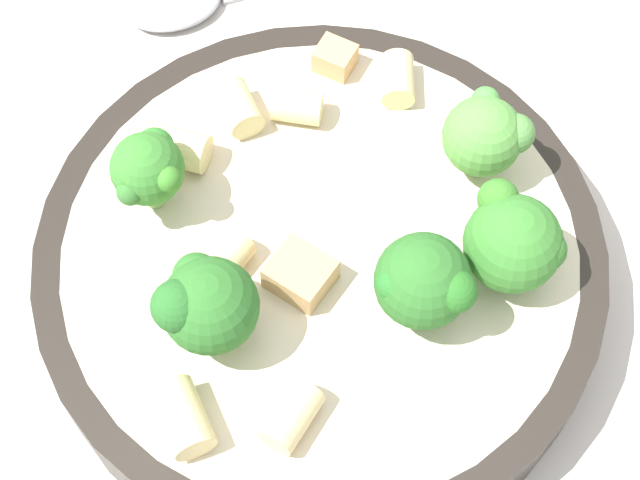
# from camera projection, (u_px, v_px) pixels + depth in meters

# --- Properties ---
(ground_plane) EXTENTS (2.00, 2.00, 0.00)m
(ground_plane) POSITION_uv_depth(u_px,v_px,m) (320.00, 288.00, 0.47)
(ground_plane) COLOR beige
(pasta_bowl) EXTENTS (0.24, 0.24, 0.04)m
(pasta_bowl) POSITION_uv_depth(u_px,v_px,m) (320.00, 267.00, 0.45)
(pasta_bowl) COLOR #28231E
(pasta_bowl) RESTS_ON ground_plane
(broccoli_floret_0) EXTENTS (0.03, 0.03, 0.04)m
(broccoli_floret_0) POSITION_uv_depth(u_px,v_px,m) (148.00, 168.00, 0.43)
(broccoli_floret_0) COLOR #84AD60
(broccoli_floret_0) RESTS_ON pasta_bowl
(broccoli_floret_1) EXTENTS (0.04, 0.04, 0.04)m
(broccoli_floret_1) POSITION_uv_depth(u_px,v_px,m) (424.00, 282.00, 0.41)
(broccoli_floret_1) COLOR #93B766
(broccoli_floret_1) RESTS_ON pasta_bowl
(broccoli_floret_2) EXTENTS (0.04, 0.04, 0.04)m
(broccoli_floret_2) POSITION_uv_depth(u_px,v_px,m) (514.00, 242.00, 0.42)
(broccoli_floret_2) COLOR #9EC175
(broccoli_floret_2) RESTS_ON pasta_bowl
(broccoli_floret_3) EXTENTS (0.04, 0.04, 0.05)m
(broccoli_floret_3) POSITION_uv_depth(u_px,v_px,m) (205.00, 303.00, 0.40)
(broccoli_floret_3) COLOR #84AD60
(broccoli_floret_3) RESTS_ON pasta_bowl
(broccoli_floret_4) EXTENTS (0.04, 0.03, 0.04)m
(broccoli_floret_4) POSITION_uv_depth(u_px,v_px,m) (486.00, 135.00, 0.44)
(broccoli_floret_4) COLOR #9EC175
(broccoli_floret_4) RESTS_ON pasta_bowl
(rigatoni_0) EXTENTS (0.02, 0.03, 0.02)m
(rigatoni_0) POSITION_uv_depth(u_px,v_px,m) (183.00, 418.00, 0.40)
(rigatoni_0) COLOR beige
(rigatoni_0) RESTS_ON pasta_bowl
(rigatoni_1) EXTENTS (0.03, 0.03, 0.02)m
(rigatoni_1) POSITION_uv_depth(u_px,v_px,m) (291.00, 416.00, 0.40)
(rigatoni_1) COLOR beige
(rigatoni_1) RESTS_ON pasta_bowl
(rigatoni_2) EXTENTS (0.03, 0.02, 0.01)m
(rigatoni_2) POSITION_uv_depth(u_px,v_px,m) (227.00, 259.00, 0.43)
(rigatoni_2) COLOR beige
(rigatoni_2) RESTS_ON pasta_bowl
(rigatoni_3) EXTENTS (0.02, 0.02, 0.02)m
(rigatoni_3) POSITION_uv_depth(u_px,v_px,m) (238.00, 108.00, 0.47)
(rigatoni_3) COLOR beige
(rigatoni_3) RESTS_ON pasta_bowl
(rigatoni_4) EXTENTS (0.02, 0.03, 0.01)m
(rigatoni_4) POSITION_uv_depth(u_px,v_px,m) (398.00, 79.00, 0.47)
(rigatoni_4) COLOR beige
(rigatoni_4) RESTS_ON pasta_bowl
(rigatoni_5) EXTENTS (0.03, 0.03, 0.02)m
(rigatoni_5) POSITION_uv_depth(u_px,v_px,m) (175.00, 147.00, 0.46)
(rigatoni_5) COLOR beige
(rigatoni_5) RESTS_ON pasta_bowl
(rigatoni_6) EXTENTS (0.03, 0.02, 0.01)m
(rigatoni_6) POSITION_uv_depth(u_px,v_px,m) (297.00, 107.00, 0.47)
(rigatoni_6) COLOR beige
(rigatoni_6) RESTS_ON pasta_bowl
(chicken_chunk_0) EXTENTS (0.02, 0.02, 0.01)m
(chicken_chunk_0) POSITION_uv_depth(u_px,v_px,m) (335.00, 58.00, 0.48)
(chicken_chunk_0) COLOR tan
(chicken_chunk_0) RESTS_ON pasta_bowl
(chicken_chunk_1) EXTENTS (0.03, 0.03, 0.01)m
(chicken_chunk_1) POSITION_uv_depth(u_px,v_px,m) (301.00, 274.00, 0.43)
(chicken_chunk_1) COLOR tan
(chicken_chunk_1) RESTS_ON pasta_bowl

